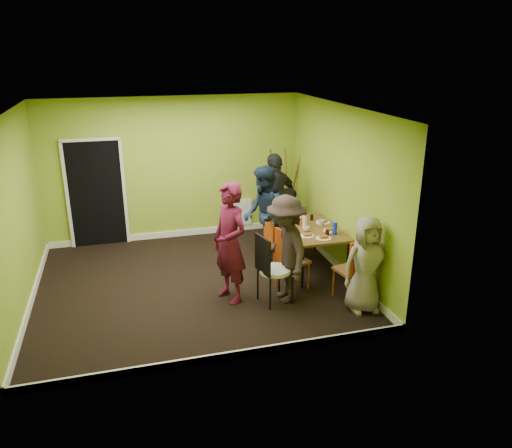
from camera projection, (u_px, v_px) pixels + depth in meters
The scene contains 28 objects.
ground at pixel (195, 283), 8.18m from camera, with size 5.00×5.00×0.00m, color black.
room_walls at pixel (191, 226), 7.88m from camera, with size 5.04×4.54×2.82m.
dining_table at pixel (310, 231), 8.51m from camera, with size 0.90×1.50×0.75m.
chair_left_far at pixel (274, 239), 8.72m from camera, with size 0.42×0.41×0.85m.
chair_left_near at pixel (289, 256), 7.77m from camera, with size 0.54×0.54×1.03m.
chair_back_end at pixel (283, 207), 9.41m from camera, with size 0.51×0.58×1.13m.
chair_front_end at pixel (355, 266), 7.42m from camera, with size 0.50×0.50×1.03m.
chair_bentwood at pixel (271, 266), 7.37m from camera, with size 0.51×0.50×1.09m.
easel at pixel (284, 190), 10.28m from camera, with size 0.71×0.67×1.78m.
plate_near_left at pixel (287, 220), 8.83m from camera, with size 0.26×0.26×0.01m, color white.
plate_near_right at pixel (307, 236), 8.11m from camera, with size 0.22×0.22×0.01m, color white.
plate_far_back at pixel (298, 216), 9.07m from camera, with size 0.22×0.22×0.01m, color white.
plate_far_front at pixel (324, 238), 8.01m from camera, with size 0.25×0.25×0.01m, color white.
plate_wall_back at pixel (323, 222), 8.73m from camera, with size 0.25×0.25×0.01m, color white.
plate_wall_front at pixel (331, 231), 8.34m from camera, with size 0.25×0.25×0.01m, color white.
thermos at pixel (305, 221), 8.45m from camera, with size 0.07×0.07×0.23m, color white.
blue_bottle at pixel (335, 228), 8.16m from camera, with size 0.08×0.08×0.21m, color #1C32D3.
orange_bottle at pixel (301, 224), 8.57m from camera, with size 0.03×0.03×0.07m, color #CC4D13.
glass_mid at pixel (298, 222), 8.62m from camera, with size 0.06×0.06×0.10m, color black.
glass_back at pixel (312, 217), 8.85m from camera, with size 0.06×0.06×0.11m, color black.
glass_front at pixel (327, 232), 8.15m from camera, with size 0.06×0.06×0.09m, color black.
cup_a at pixel (306, 229), 8.31m from camera, with size 0.11×0.11×0.09m, color white.
cup_b at pixel (321, 223), 8.60m from camera, with size 0.10×0.10×0.09m, color white.
person_standing at pixel (230, 243), 7.37m from camera, with size 0.67×0.44×1.84m, color #4E0D24.
person_left_far at pixel (263, 215), 8.74m from camera, with size 0.85×0.66×1.74m, color #142033.
person_left_near at pixel (286, 249), 7.40m from camera, with size 1.06×0.61×1.65m, color black.
person_back_end at pixel (275, 200), 9.53m from camera, with size 1.05×0.44×1.80m, color black.
person_front_end at pixel (366, 265), 7.12m from camera, with size 0.70×0.46×1.44m, color gray.
Camera 1 is at (-1.03, -7.37, 3.66)m, focal length 35.00 mm.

